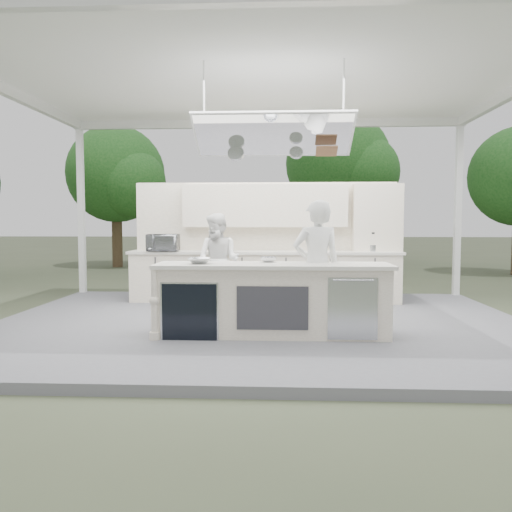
# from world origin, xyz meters

# --- Properties ---
(ground) EXTENTS (90.00, 90.00, 0.00)m
(ground) POSITION_xyz_m (0.00, 0.00, 0.00)
(ground) COLOR #424932
(ground) RESTS_ON ground
(stage_deck) EXTENTS (8.00, 6.00, 0.12)m
(stage_deck) POSITION_xyz_m (0.00, 0.00, 0.06)
(stage_deck) COLOR #5D5D62
(stage_deck) RESTS_ON ground
(tent) EXTENTS (8.20, 6.20, 3.86)m
(tent) POSITION_xyz_m (0.00, -0.01, 3.71)
(tent) COLOR white
(tent) RESTS_ON ground
(demo_island) EXTENTS (3.10, 0.79, 0.95)m
(demo_island) POSITION_xyz_m (0.18, -0.91, 0.60)
(demo_island) COLOR white
(demo_island) RESTS_ON stage_deck
(back_counter) EXTENTS (5.08, 0.72, 0.95)m
(back_counter) POSITION_xyz_m (0.00, 1.90, 0.60)
(back_counter) COLOR white
(back_counter) RESTS_ON stage_deck
(back_wall_unit) EXTENTS (5.05, 0.48, 2.25)m
(back_wall_unit) POSITION_xyz_m (0.44, 2.11, 1.57)
(back_wall_unit) COLOR white
(back_wall_unit) RESTS_ON stage_deck
(tree_cluster) EXTENTS (19.55, 9.40, 5.85)m
(tree_cluster) POSITION_xyz_m (-0.16, 9.77, 3.29)
(tree_cluster) COLOR brown
(tree_cluster) RESTS_ON ground
(head_chef) EXTENTS (0.72, 0.54, 1.79)m
(head_chef) POSITION_xyz_m (0.79, -0.70, 1.02)
(head_chef) COLOR white
(head_chef) RESTS_ON stage_deck
(sous_chef) EXTENTS (0.97, 0.87, 1.65)m
(sous_chef) POSITION_xyz_m (-0.77, 1.06, 0.94)
(sous_chef) COLOR white
(sous_chef) RESTS_ON stage_deck
(toaster_oven) EXTENTS (0.59, 0.41, 0.32)m
(toaster_oven) POSITION_xyz_m (-1.88, 1.70, 1.23)
(toaster_oven) COLOR #B9BCC0
(toaster_oven) RESTS_ON back_counter
(bowl_large) EXTENTS (0.34, 0.34, 0.08)m
(bowl_large) POSITION_xyz_m (-0.77, -0.95, 1.11)
(bowl_large) COLOR #BABDC1
(bowl_large) RESTS_ON demo_island
(bowl_small) EXTENTS (0.26, 0.26, 0.07)m
(bowl_small) POSITION_xyz_m (0.13, -0.65, 1.10)
(bowl_small) COLOR silver
(bowl_small) RESTS_ON demo_island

